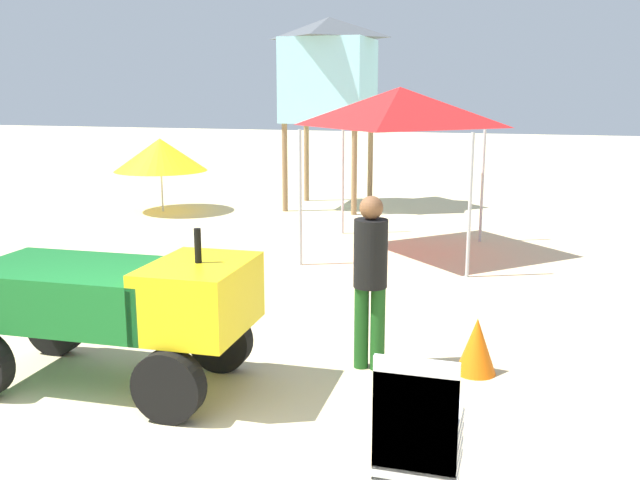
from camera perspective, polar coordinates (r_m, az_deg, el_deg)
ground at (r=5.63m, az=-18.59°, el=-16.78°), size 80.00×80.00×0.00m
utility_cart at (r=6.63m, az=-15.99°, el=-4.83°), size 2.59×1.37×1.50m
stacked_plastic_chairs at (r=4.32m, az=7.82°, el=-15.07°), size 0.48×0.48×1.20m
lifeguard_near_center at (r=6.72m, az=4.06°, el=-2.50°), size 0.32×0.32×1.69m
popup_canopy at (r=11.54m, az=6.42°, el=10.54°), size 2.57×2.57×2.68m
lifeguard_tower at (r=16.03m, az=0.74°, el=13.47°), size 1.98×1.98×4.17m
beach_umbrella_left at (r=15.91m, az=-12.67°, el=6.69°), size 2.01×2.01×1.60m
traffic_cone_near at (r=6.96m, az=12.44°, el=-8.27°), size 0.38×0.38×0.55m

